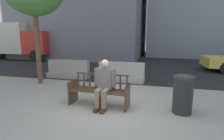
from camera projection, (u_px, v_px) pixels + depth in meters
name	position (u px, v px, depth m)	size (l,w,h in m)	color
ground_plane	(112.00, 111.00, 4.58)	(200.00, 200.00, 0.00)	gray
street_asphalt	(141.00, 63.00, 12.86)	(120.00, 12.00, 0.01)	black
street_bench	(99.00, 92.00, 4.92)	(1.71, 0.60, 0.88)	#473323
seated_person	(104.00, 83.00, 4.76)	(0.58, 0.73, 1.31)	#66605B
jersey_barrier_centre	(121.00, 73.00, 7.65)	(2.02, 0.73, 0.84)	#9E998E
jersey_barrier_left	(69.00, 70.00, 8.34)	(2.01, 0.72, 0.84)	gray
delivery_truck	(14.00, 40.00, 15.11)	(6.81, 2.34, 3.05)	#B2281E
trash_bin	(183.00, 94.00, 4.41)	(0.51, 0.51, 0.97)	#232326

